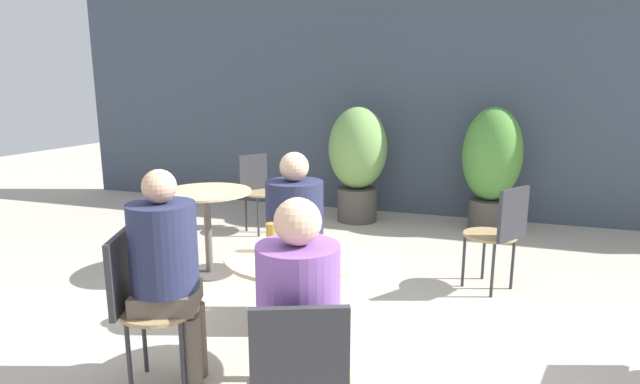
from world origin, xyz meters
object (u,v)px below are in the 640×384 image
at_px(bistro_chair_4, 258,185).
at_px(beer_glass_0, 272,237).
at_px(cafe_table_near, 296,286).
at_px(bistro_chair_2, 300,379).
at_px(seated_person_2, 298,316).
at_px(potted_plant_0, 358,157).
at_px(seated_person_0, 295,226).
at_px(bistro_chair_3, 501,228).
at_px(beer_glass_2, 311,231).
at_px(cafe_table_far, 207,211).
at_px(beer_glass_1, 307,243).
at_px(bistro_chair_1, 141,296).
at_px(potted_plant_1, 492,162).
at_px(seated_person_1, 167,262).
at_px(bistro_chair_0, 295,245).

relative_size(bistro_chair_4, beer_glass_0, 5.56).
bearing_deg(cafe_table_near, beer_glass_0, -179.53).
bearing_deg(bistro_chair_2, bistro_chair_4, -84.15).
bearing_deg(seated_person_2, potted_plant_0, -100.96).
distance_m(seated_person_0, beer_glass_0, 0.64).
relative_size(bistro_chair_3, beer_glass_2, 4.67).
bearing_deg(seated_person_0, cafe_table_far, 126.30).
bearing_deg(seated_person_0, bistro_chair_4, 99.51).
relative_size(seated_person_0, beer_glass_1, 5.93).
height_order(cafe_table_far, beer_glass_2, beer_glass_2).
height_order(cafe_table_near, beer_glass_1, beer_glass_1).
bearing_deg(bistro_chair_1, beer_glass_1, -98.19).
distance_m(seated_person_0, beer_glass_2, 0.58).
bearing_deg(bistro_chair_2, potted_plant_1, -121.02).
distance_m(cafe_table_near, potted_plant_1, 3.61).
xyz_separation_m(bistro_chair_2, beer_glass_2, (-0.26, 0.88, 0.31)).
height_order(seated_person_1, seated_person_2, seated_person_1).
bearing_deg(beer_glass_1, bistro_chair_0, 114.91).
height_order(seated_person_0, beer_glass_1, seated_person_0).
distance_m(bistro_chair_1, potted_plant_1, 4.16).
distance_m(bistro_chair_0, seated_person_1, 1.07).
relative_size(cafe_table_far, beer_glass_0, 4.95).
relative_size(beer_glass_1, beer_glass_2, 1.09).
distance_m(beer_glass_1, beer_glass_2, 0.23).
relative_size(seated_person_1, beer_glass_2, 6.51).
relative_size(cafe_table_near, potted_plant_0, 0.55).
bearing_deg(seated_person_1, beer_glass_2, -81.81).
height_order(bistro_chair_3, seated_person_2, seated_person_2).
bearing_deg(bistro_chair_3, beer_glass_0, -1.56).
xyz_separation_m(bistro_chair_0, seated_person_0, (0.05, -0.14, 0.18)).
relative_size(cafe_table_near, potted_plant_1, 0.55).
xyz_separation_m(bistro_chair_2, seated_person_0, (-0.55, 1.37, 0.18)).
bearing_deg(bistro_chair_4, bistro_chair_0, -113.78).
xyz_separation_m(cafe_table_far, bistro_chair_1, (0.54, -1.57, -0.04)).
xyz_separation_m(beer_glass_0, potted_plant_0, (-0.38, 3.38, -0.04)).
xyz_separation_m(seated_person_0, beer_glass_1, (0.34, -0.71, 0.14)).
bearing_deg(potted_plant_1, beer_glass_2, -106.00).
distance_m(bistro_chair_3, seated_person_2, 2.41).
bearing_deg(cafe_table_far, potted_plant_1, 43.76).
bearing_deg(beer_glass_1, seated_person_2, -73.79).
bearing_deg(cafe_table_far, beer_glass_2, -40.63).
bearing_deg(cafe_table_far, seated_person_2, -50.81).
distance_m(bistro_chair_3, potted_plant_0, 2.36).
bearing_deg(beer_glass_0, bistro_chair_1, -154.22).
bearing_deg(seated_person_0, cafe_table_near, -90.00).
distance_m(seated_person_0, seated_person_1, 0.94).
xyz_separation_m(beer_glass_2, potted_plant_0, (-0.55, 3.25, -0.05)).
relative_size(seated_person_1, beer_glass_1, 5.96).
height_order(potted_plant_0, potted_plant_1, potted_plant_1).
distance_m(seated_person_2, potted_plant_1, 4.15).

